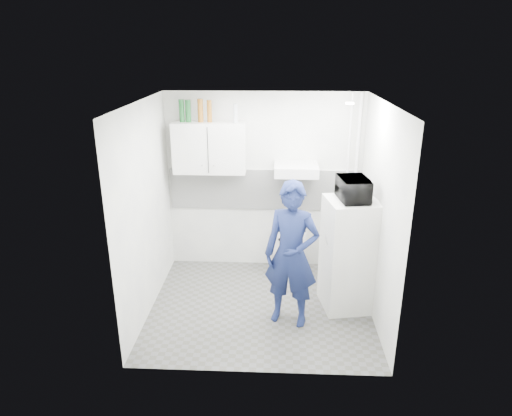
{
  "coord_description": "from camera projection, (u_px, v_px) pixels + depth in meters",
  "views": [
    {
      "loc": [
        0.18,
        -5.11,
        3.22
      ],
      "look_at": [
        -0.07,
        0.3,
        1.25
      ],
      "focal_mm": 32.0,
      "sensor_mm": 36.0,
      "label": 1
    }
  ],
  "objects": [
    {
      "name": "stove_top",
      "position": [
        290.0,
        225.0,
        6.57
      ],
      "size": [
        0.43,
        0.43,
        0.03
      ],
      "primitive_type": "cube",
      "color": "black",
      "rests_on": "stove"
    },
    {
      "name": "stove",
      "position": [
        289.0,
        249.0,
        6.7
      ],
      "size": [
        0.45,
        0.45,
        0.72
      ],
      "primitive_type": "cube",
      "color": "silver",
      "rests_on": "floor"
    },
    {
      "name": "bottle_b",
      "position": [
        188.0,
        111.0,
        6.16
      ],
      "size": [
        0.08,
        0.08,
        0.3
      ],
      "primitive_type": "cylinder",
      "color": "#144C1E",
      "rests_on": "upper_cabinet"
    },
    {
      "name": "ceiling_spot_fixture",
      "position": [
        350.0,
        103.0,
        5.17
      ],
      "size": [
        0.1,
        0.1,
        0.02
      ],
      "primitive_type": "cylinder",
      "color": "white",
      "rests_on": "ceiling"
    },
    {
      "name": "bottle_e",
      "position": [
        235.0,
        113.0,
        6.14
      ],
      "size": [
        0.06,
        0.06,
        0.25
      ],
      "primitive_type": "cylinder",
      "color": "#B2B7BC",
      "rests_on": "upper_cabinet"
    },
    {
      "name": "bottle_a",
      "position": [
        182.0,
        111.0,
        6.16
      ],
      "size": [
        0.07,
        0.07,
        0.3
      ],
      "primitive_type": "cylinder",
      "color": "#144C1E",
      "rests_on": "upper_cabinet"
    },
    {
      "name": "wall_left",
      "position": [
        145.0,
        211.0,
        5.52
      ],
      "size": [
        0.0,
        2.6,
        2.6
      ],
      "primitive_type": "plane",
      "rotation": [
        1.57,
        0.0,
        1.57
      ],
      "color": "white",
      "rests_on": "floor"
    },
    {
      "name": "pipe_a",
      "position": [
        355.0,
        185.0,
        6.5
      ],
      "size": [
        0.05,
        0.05,
        2.6
      ],
      "primitive_type": "cylinder",
      "color": "silver",
      "rests_on": "floor"
    },
    {
      "name": "wall_back",
      "position": [
        264.0,
        183.0,
        6.63
      ],
      "size": [
        2.8,
        0.0,
        2.8
      ],
      "primitive_type": "plane",
      "rotation": [
        1.57,
        0.0,
        0.0
      ],
      "color": "white",
      "rests_on": "floor"
    },
    {
      "name": "bottle_c",
      "position": [
        200.0,
        110.0,
        6.15
      ],
      "size": [
        0.08,
        0.08,
        0.31
      ],
      "primitive_type": "cylinder",
      "color": "brown",
      "rests_on": "upper_cabinet"
    },
    {
      "name": "microwave",
      "position": [
        354.0,
        189.0,
        5.41
      ],
      "size": [
        0.53,
        0.4,
        0.27
      ],
      "primitive_type": "imported",
      "rotation": [
        0.0,
        0.0,
        1.71
      ],
      "color": "black",
      "rests_on": "fridge"
    },
    {
      "name": "person",
      "position": [
        291.0,
        255.0,
        5.32
      ],
      "size": [
        0.74,
        0.58,
        1.77
      ],
      "primitive_type": "imported",
      "rotation": [
        0.0,
        0.0,
        -0.27
      ],
      "color": "#151F4B",
      "rests_on": "floor"
    },
    {
      "name": "bottle_d",
      "position": [
        209.0,
        111.0,
        6.14
      ],
      "size": [
        0.07,
        0.07,
        0.3
      ],
      "primitive_type": "cylinder",
      "color": "brown",
      "rests_on": "upper_cabinet"
    },
    {
      "name": "backsplash",
      "position": [
        264.0,
        189.0,
        6.65
      ],
      "size": [
        2.74,
        0.03,
        0.6
      ],
      "primitive_type": "cube",
      "color": "white",
      "rests_on": "wall_back"
    },
    {
      "name": "wall_right",
      "position": [
        379.0,
        215.0,
        5.4
      ],
      "size": [
        0.0,
        2.6,
        2.6
      ],
      "primitive_type": "plane",
      "rotation": [
        1.57,
        0.0,
        -1.57
      ],
      "color": "white",
      "rests_on": "floor"
    },
    {
      "name": "upper_cabinet",
      "position": [
        210.0,
        148.0,
        6.31
      ],
      "size": [
        1.0,
        0.35,
        0.7
      ],
      "primitive_type": "cube",
      "color": "white",
      "rests_on": "wall_back"
    },
    {
      "name": "floor",
      "position": [
        260.0,
        307.0,
        5.9
      ],
      "size": [
        2.8,
        2.8,
        0.0
      ],
      "primitive_type": "plane",
      "color": "#535353",
      "rests_on": "ground"
    },
    {
      "name": "ceiling",
      "position": [
        261.0,
        102.0,
        5.02
      ],
      "size": [
        2.8,
        2.8,
        0.0
      ],
      "primitive_type": "plane",
      "color": "white",
      "rests_on": "wall_back"
    },
    {
      "name": "saucepan",
      "position": [
        296.0,
        220.0,
        6.58
      ],
      "size": [
        0.2,
        0.2,
        0.11
      ],
      "primitive_type": "cylinder",
      "color": "silver",
      "rests_on": "stove_top"
    },
    {
      "name": "range_hood",
      "position": [
        296.0,
        170.0,
        6.29
      ],
      "size": [
        0.6,
        0.5,
        0.14
      ],
      "primitive_type": "cube",
      "color": "silver",
      "rests_on": "wall_back"
    },
    {
      "name": "pipe_b",
      "position": [
        346.0,
        185.0,
        6.51
      ],
      "size": [
        0.04,
        0.04,
        2.6
      ],
      "primitive_type": "cylinder",
      "color": "silver",
      "rests_on": "floor"
    },
    {
      "name": "fridge",
      "position": [
        349.0,
        254.0,
        5.7
      ],
      "size": [
        0.7,
        0.7,
        1.44
      ],
      "primitive_type": "cube",
      "rotation": [
        0.0,
        0.0,
        0.18
      ],
      "color": "white",
      "rests_on": "floor"
    }
  ]
}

